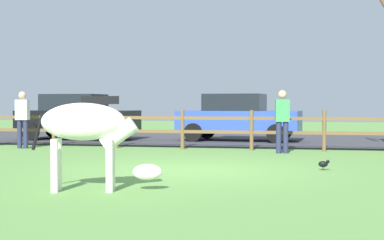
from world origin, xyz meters
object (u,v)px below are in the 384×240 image
object	(u,v)px
zebra	(89,129)
parked_car_black	(77,116)
crow_on_grass	(324,164)
visitor_left_of_tree	(282,118)
parked_car_blue	(238,117)
visitor_right_of_tree	(22,117)

from	to	relation	value
zebra	parked_car_black	size ratio (longest dim) A/B	0.47
crow_on_grass	visitor_left_of_tree	xyz separation A→B (m)	(-0.98, 3.69, 0.78)
parked_car_blue	crow_on_grass	bearing A→B (deg)	-71.23
zebra	parked_car_black	xyz separation A→B (m)	(-4.66, 10.67, -0.08)
crow_on_grass	visitor_left_of_tree	world-z (taller)	visitor_left_of_tree
parked_car_black	zebra	bearing A→B (deg)	-66.40
crow_on_grass	visitor_right_of_tree	distance (m)	9.27
parked_car_blue	visitor_left_of_tree	xyz separation A→B (m)	(1.65, -4.04, 0.06)
zebra	crow_on_grass	bearing A→B (deg)	44.63
zebra	visitor_left_of_tree	bearing A→B (deg)	70.70
visitor_left_of_tree	parked_car_black	bearing A→B (deg)	153.57
visitor_right_of_tree	visitor_left_of_tree	bearing A→B (deg)	-1.29
parked_car_black	visitor_right_of_tree	bearing A→B (deg)	-94.35
parked_car_blue	visitor_right_of_tree	size ratio (longest dim) A/B	2.52
parked_car_black	visitor_right_of_tree	world-z (taller)	visitor_right_of_tree
zebra	visitor_right_of_tree	distance (m)	8.79
visitor_right_of_tree	crow_on_grass	bearing A→B (deg)	-24.70
visitor_left_of_tree	visitor_right_of_tree	xyz separation A→B (m)	(-7.41, 0.17, 0.00)
parked_car_blue	visitor_right_of_tree	xyz separation A→B (m)	(-5.76, -3.87, 0.06)
zebra	parked_car_blue	world-z (taller)	parked_car_blue
crow_on_grass	visitor_right_of_tree	size ratio (longest dim) A/B	0.13
zebra	parked_car_blue	bearing A→B (deg)	85.68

